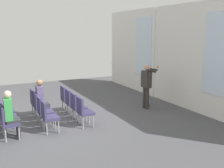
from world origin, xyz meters
TOP-DOWN VIEW (x-y plane):
  - ground_plane at (0.00, 0.00)m, footprint 14.25×14.25m
  - rear_partition at (0.02, 5.15)m, footprint 10.96×0.14m
  - speaker at (0.08, 3.78)m, footprint 0.50×0.69m
  - mic_stand at (-0.25, 4.01)m, footprint 0.28×0.28m
  - chair_r0_c0 at (-0.90, 0.93)m, footprint 0.46×0.44m
  - chair_r0_c1 at (-0.30, 0.93)m, footprint 0.46×0.44m
  - chair_r0_c2 at (0.30, 0.93)m, footprint 0.46×0.44m
  - chair_r0_c3 at (0.90, 0.93)m, footprint 0.46×0.44m
  - chair_r1_c0 at (-0.90, -0.16)m, footprint 0.46×0.44m
  - chair_r1_c1 at (-0.30, -0.16)m, footprint 0.46×0.44m
  - audience_r1_c1 at (-0.30, -0.08)m, footprint 0.36×0.39m
  - chair_r1_c2 at (0.30, -0.16)m, footprint 0.46×0.44m
  - chair_r1_c3 at (0.90, -0.16)m, footprint 0.46×0.44m
  - chair_r2_c0 at (-0.90, -1.25)m, footprint 0.46×0.44m
  - chair_r2_c1 at (-0.30, -1.25)m, footprint 0.46×0.44m
  - chair_r2_c2 at (0.30, -1.25)m, footprint 0.46×0.44m
  - chair_r2_c3 at (0.90, -1.25)m, footprint 0.46×0.44m
  - audience_r2_c3 at (0.90, -1.17)m, footprint 0.36×0.39m

SIDE VIEW (x-z plane):
  - ground_plane at x=0.00m, z-range 0.00..0.00m
  - mic_stand at x=-0.25m, z-range -0.44..1.11m
  - chair_r0_c0 at x=-0.90m, z-range 0.06..1.00m
  - chair_r0_c1 at x=-0.30m, z-range 0.06..1.00m
  - chair_r0_c2 at x=0.30m, z-range 0.06..1.00m
  - chair_r0_c3 at x=0.90m, z-range 0.06..1.00m
  - chair_r1_c0 at x=-0.90m, z-range 0.06..1.00m
  - chair_r1_c1 at x=-0.30m, z-range 0.06..1.00m
  - chair_r1_c2 at x=0.30m, z-range 0.06..1.00m
  - chair_r1_c3 at x=0.90m, z-range 0.06..1.00m
  - chair_r2_c0 at x=-0.90m, z-range 0.06..1.00m
  - chair_r2_c1 at x=-0.30m, z-range 0.06..1.00m
  - chair_r2_c2 at x=0.30m, z-range 0.06..1.00m
  - chair_r2_c3 at x=0.90m, z-range 0.06..1.00m
  - audience_r2_c3 at x=0.90m, z-range 0.07..1.43m
  - audience_r1_c1 at x=-0.30m, z-range 0.07..1.44m
  - speaker at x=0.08m, z-range 0.14..1.81m
  - rear_partition at x=0.02m, z-range 0.01..3.93m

